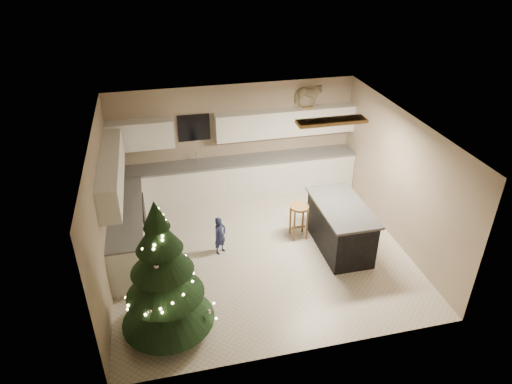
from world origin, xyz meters
TOP-DOWN VIEW (x-y plane):
  - ground_plane at (0.00, 0.00)m, footprint 5.50×5.50m
  - room_shell at (0.02, 0.00)m, footprint 5.52×5.02m
  - cabinetry at (-0.91, 1.65)m, footprint 5.50×3.20m
  - island at (1.55, -0.19)m, footprint 0.90×1.70m
  - bar_stool at (0.88, 0.33)m, footprint 0.38×0.38m
  - christmas_tree at (-1.85, -1.60)m, footprint 1.47×1.42m
  - toddler at (-0.75, 0.17)m, footprint 0.34×0.32m
  - rocking_horse at (1.64, 2.33)m, footprint 0.69×0.51m

SIDE VIEW (x-z plane):
  - ground_plane at x=0.00m, z-range 0.00..0.00m
  - toddler at x=-0.75m, z-range 0.00..0.78m
  - island at x=1.55m, z-range 0.00..0.95m
  - bar_stool at x=0.88m, z-range 0.18..0.91m
  - cabinetry at x=-0.91m, z-range -0.24..1.76m
  - christmas_tree at x=-1.85m, z-range -0.21..2.15m
  - room_shell at x=0.02m, z-range 0.44..3.05m
  - rocking_horse at x=1.64m, z-range 2.01..2.56m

